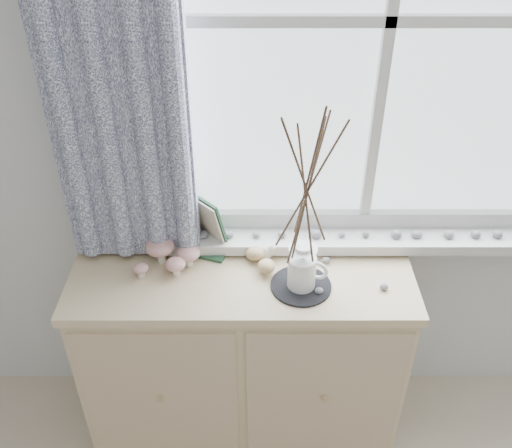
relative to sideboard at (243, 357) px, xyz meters
name	(u,v)px	position (x,y,z in m)	size (l,w,h in m)	color
sideboard	(243,357)	(0.00, 0.00, 0.00)	(1.20, 0.45, 0.85)	beige
botanical_book	(188,228)	(-0.19, 0.12, 0.54)	(0.32, 0.13, 0.23)	#1F422A
toadstool_cluster	(168,254)	(-0.26, 0.05, 0.48)	(0.23, 0.16, 0.10)	white
wooden_eggs	(260,260)	(0.07, 0.04, 0.46)	(0.10, 0.12, 0.08)	tan
songbird_figurine	(262,251)	(0.07, 0.09, 0.45)	(0.11, 0.05, 0.06)	white
crocheted_doily	(301,286)	(0.20, -0.06, 0.43)	(0.21, 0.21, 0.01)	black
twig_pitcher	(307,184)	(0.20, -0.06, 0.83)	(0.33, 0.33, 0.71)	white
sideboard_pebbles	(330,272)	(0.30, 0.00, 0.43)	(0.33, 0.23, 0.02)	gray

